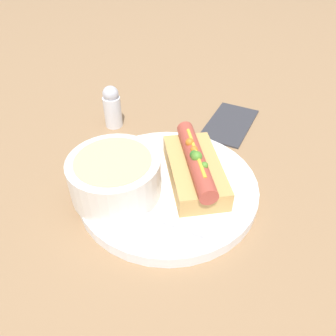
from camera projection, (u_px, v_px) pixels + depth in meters
ground_plane at (168, 191)px, 0.48m from camera, size 4.00×4.00×0.00m
dinner_plate at (168, 187)px, 0.48m from camera, size 0.26×0.26×0.02m
hot_dog at (195, 167)px, 0.46m from camera, size 0.16×0.13×0.06m
soup_bowl at (115, 175)px, 0.44m from camera, size 0.12×0.12×0.06m
spoon at (128, 207)px, 0.43m from camera, size 0.03×0.15×0.01m
napkin at (230, 123)px, 0.62m from camera, size 0.14×0.09×0.01m
salt_shaker at (112, 107)px, 0.59m from camera, size 0.03×0.03×0.08m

